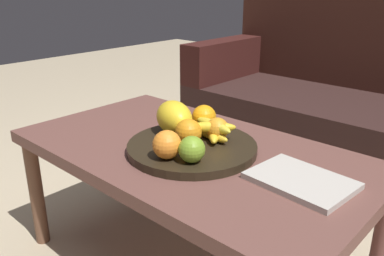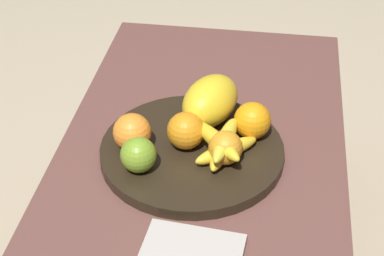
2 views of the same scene
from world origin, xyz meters
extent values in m
cube|color=brown|center=(0.00, 0.00, 0.43)|extent=(1.12, 0.62, 0.04)
cylinder|color=brown|center=(-0.52, -0.27, 0.21)|extent=(0.05, 0.05, 0.41)
cylinder|color=brown|center=(-0.52, 0.27, 0.21)|extent=(0.05, 0.05, 0.41)
cylinder|color=black|center=(0.02, -0.02, 0.47)|extent=(0.39, 0.39, 0.03)
ellipsoid|color=yellow|center=(-0.08, 0.01, 0.53)|extent=(0.19, 0.16, 0.11)
sphere|color=orange|center=(0.02, -0.03, 0.52)|extent=(0.08, 0.08, 0.08)
sphere|color=orange|center=(-0.04, 0.11, 0.52)|extent=(0.08, 0.08, 0.08)
sphere|color=orange|center=(0.04, -0.14, 0.52)|extent=(0.08, 0.08, 0.08)
sphere|color=orange|center=(0.06, 0.06, 0.51)|extent=(0.07, 0.07, 0.07)
sphere|color=olive|center=(0.11, -0.11, 0.51)|extent=(0.07, 0.07, 0.07)
ellipsoid|color=yellow|center=(0.05, 0.06, 0.50)|extent=(0.12, 0.14, 0.03)
ellipsoid|color=yellow|center=(0.04, 0.05, 0.50)|extent=(0.15, 0.06, 0.03)
ellipsoid|color=yellow|center=(0.05, 0.06, 0.52)|extent=(0.15, 0.06, 0.03)
ellipsoid|color=yellow|center=(0.05, 0.04, 0.52)|extent=(0.13, 0.13, 0.03)
camera|label=1|loc=(0.78, -0.85, 0.95)|focal=37.67mm
camera|label=2|loc=(1.06, 0.14, 1.31)|focal=58.81mm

